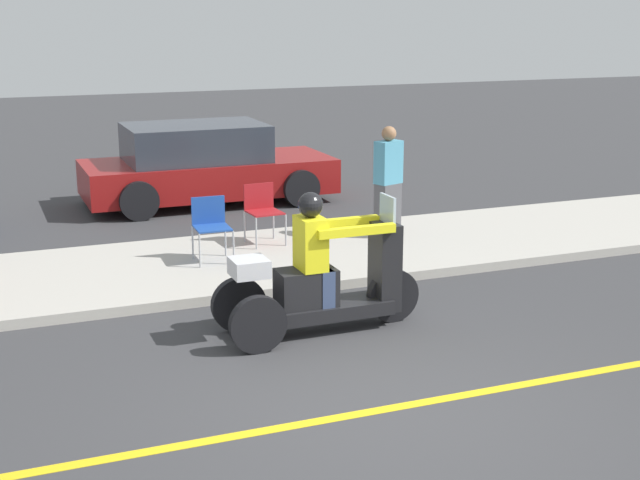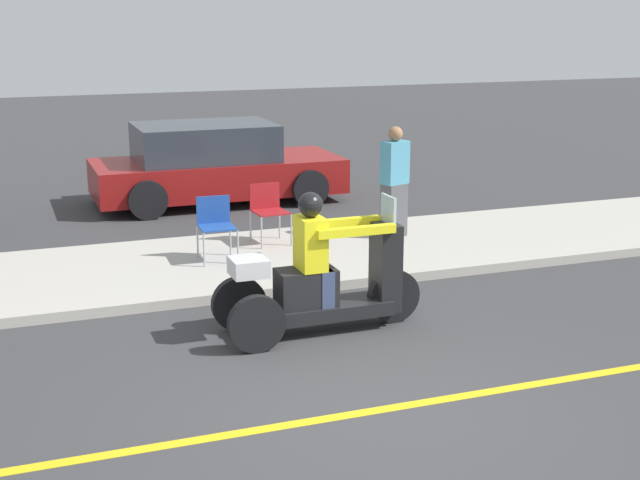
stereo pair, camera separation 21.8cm
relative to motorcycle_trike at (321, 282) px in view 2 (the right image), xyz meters
The scene contains 8 objects.
ground_plane 2.05m from the motorcycle_trike, 95.46° to the right, with size 60.00×60.00×0.00m, color #38383A.
lane_stripe 2.04m from the motorcycle_trike, 90.30° to the right, with size 24.00×0.12×0.01m.
sidewalk_strip 2.68m from the motorcycle_trike, 94.10° to the left, with size 28.00×2.80×0.12m.
motorcycle_trike is the anchor object (origin of this frame).
spectator_mid_group 3.76m from the motorcycle_trike, 53.39° to the left, with size 0.43×0.34×1.59m.
folding_chair_curbside 3.35m from the motorcycle_trike, 82.41° to the left, with size 0.49×0.49×0.82m.
folding_chair_set_back 2.75m from the motorcycle_trike, 99.61° to the left, with size 0.48×0.48×0.82m.
parked_car_lot_far 6.73m from the motorcycle_trike, 85.80° to the left, with size 4.28×2.00×1.39m.
Camera 2 is at (-2.90, -6.35, 3.31)m, focal length 50.00 mm.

